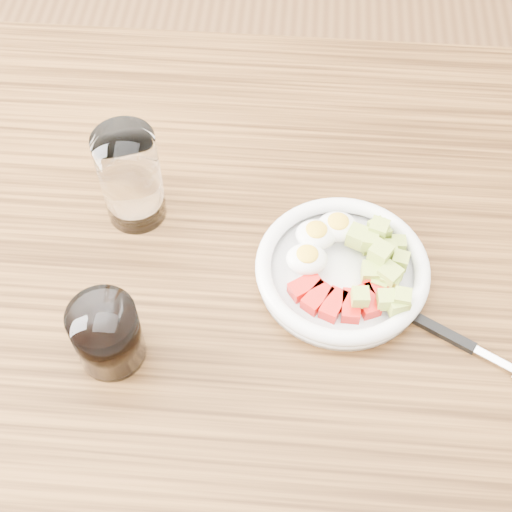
# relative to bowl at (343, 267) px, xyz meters

# --- Properties ---
(ground) EXTENTS (4.00, 4.00, 0.00)m
(ground) POSITION_rel_bowl_xyz_m (-0.09, -0.01, -0.79)
(ground) COLOR brown
(ground) RESTS_ON ground
(dining_table) EXTENTS (1.50, 0.90, 0.77)m
(dining_table) POSITION_rel_bowl_xyz_m (-0.09, -0.01, -0.12)
(dining_table) COLOR brown
(dining_table) RESTS_ON ground
(bowl) EXTENTS (0.21, 0.21, 0.05)m
(bowl) POSITION_rel_bowl_xyz_m (0.00, 0.00, 0.00)
(bowl) COLOR white
(bowl) RESTS_ON dining_table
(fork) EXTENTS (0.17, 0.10, 0.01)m
(fork) POSITION_rel_bowl_xyz_m (0.13, -0.08, -0.01)
(fork) COLOR black
(fork) RESTS_ON dining_table
(water_glass) EXTENTS (0.07, 0.07, 0.13)m
(water_glass) POSITION_rel_bowl_xyz_m (-0.26, 0.08, 0.05)
(water_glass) COLOR white
(water_glass) RESTS_ON dining_table
(coffee_glass) EXTENTS (0.07, 0.07, 0.09)m
(coffee_glass) POSITION_rel_bowl_xyz_m (-0.26, -0.12, 0.02)
(coffee_glass) COLOR white
(coffee_glass) RESTS_ON dining_table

